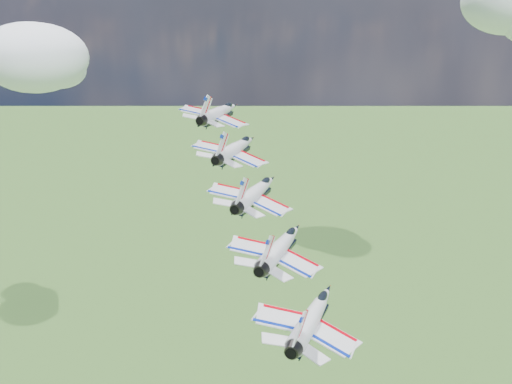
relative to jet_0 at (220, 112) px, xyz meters
The scene contains 6 objects.
cloud_left 145.87m from the jet_0, 148.98° to the left, with size 47.11×37.02×18.51m, color white.
jet_0 is the anchor object (origin of this frame).
jet_1 10.57m from the jet_0, 44.78° to the right, with size 9.57×14.18×4.24m, color silver, non-canonical shape.
jet_2 21.13m from the jet_0, 44.78° to the right, with size 9.57×14.18×4.24m, color silver, non-canonical shape.
jet_3 31.70m from the jet_0, 44.78° to the right, with size 9.57×14.18×4.24m, color silver, non-canonical shape.
jet_4 42.27m from the jet_0, 44.78° to the right, with size 9.57×14.18×4.24m, color white, non-canonical shape.
Camera 1 is at (33.17, -81.48, 180.70)m, focal length 45.00 mm.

